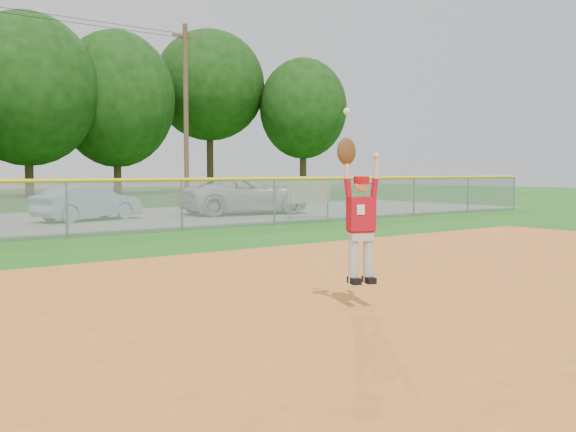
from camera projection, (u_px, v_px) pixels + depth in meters
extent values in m
plane|color=#1D5713|center=(313.00, 299.00, 8.72)|extent=(120.00, 120.00, 0.00)
cube|color=#BD6322|center=(506.00, 345.00, 6.34)|extent=(24.00, 16.00, 0.04)
cube|color=gray|center=(7.00, 223.00, 21.40)|extent=(44.00, 10.00, 0.03)
imported|color=#80A8C0|center=(88.00, 203.00, 22.31)|extent=(3.99, 2.26, 1.24)
imported|color=silver|center=(246.00, 196.00, 25.71)|extent=(5.55, 3.17, 1.46)
cylinder|color=gray|center=(290.00, 204.00, 22.97)|extent=(0.06, 0.06, 1.17)
cylinder|color=gray|center=(328.00, 203.00, 23.65)|extent=(0.06, 0.06, 1.17)
cube|color=beige|center=(309.00, 190.00, 23.27)|extent=(1.73, 0.39, 0.97)
cube|color=gray|center=(67.00, 210.00, 16.59)|extent=(40.00, 0.03, 1.50)
cylinder|color=yellow|center=(66.00, 181.00, 16.54)|extent=(40.00, 0.10, 0.10)
cylinder|color=gray|center=(67.00, 210.00, 16.59)|extent=(0.06, 0.06, 1.50)
cylinder|color=gray|center=(182.00, 205.00, 18.61)|extent=(0.06, 0.06, 1.50)
cylinder|color=gray|center=(274.00, 202.00, 20.63)|extent=(0.06, 0.06, 1.50)
cylinder|color=gray|center=(350.00, 199.00, 22.65)|extent=(0.06, 0.06, 1.50)
cylinder|color=gray|center=(414.00, 197.00, 24.67)|extent=(0.06, 0.06, 1.50)
cylinder|color=gray|center=(468.00, 195.00, 26.69)|extent=(0.06, 0.06, 1.50)
cylinder|color=gray|center=(514.00, 193.00, 28.71)|extent=(0.06, 0.06, 1.50)
cylinder|color=#4C3823|center=(186.00, 116.00, 31.90)|extent=(0.24, 0.24, 9.00)
cube|color=#4C3823|center=(185.00, 36.00, 31.63)|extent=(1.40, 0.10, 0.10)
cylinder|color=#422D1C|center=(29.00, 161.00, 43.13)|extent=(0.56, 0.56, 4.89)
ellipsoid|color=#193F0F|center=(27.00, 89.00, 42.79)|extent=(9.41, 9.41, 10.28)
cylinder|color=#422D1C|center=(117.00, 162.00, 47.61)|extent=(0.56, 0.56, 4.78)
ellipsoid|color=#193F0F|center=(116.00, 99.00, 47.28)|extent=(8.62, 8.62, 10.06)
cylinder|color=#422D1C|center=(210.00, 156.00, 53.45)|extent=(0.56, 0.56, 5.99)
ellipsoid|color=#193F0F|center=(209.00, 85.00, 53.04)|extent=(9.18, 9.18, 9.14)
cylinder|color=#422D1C|center=(303.00, 164.00, 53.39)|extent=(0.56, 0.56, 4.69)
ellipsoid|color=#193F0F|center=(303.00, 108.00, 53.07)|extent=(7.23, 7.23, 8.32)
cylinder|color=silver|center=(353.00, 261.00, 8.00)|extent=(0.16, 0.16, 0.56)
cylinder|color=silver|center=(368.00, 260.00, 8.05)|extent=(0.16, 0.16, 0.56)
cube|color=black|center=(354.00, 281.00, 7.98)|extent=(0.18, 0.25, 0.08)
cube|color=black|center=(369.00, 280.00, 8.04)|extent=(0.18, 0.25, 0.08)
cube|color=silver|center=(361.00, 236.00, 8.00)|extent=(0.33, 0.25, 0.11)
cube|color=maroon|center=(361.00, 231.00, 8.00)|extent=(0.34, 0.26, 0.04)
cube|color=#AD0C1B|center=(361.00, 214.00, 7.98)|extent=(0.38, 0.28, 0.42)
cube|color=white|center=(361.00, 210.00, 7.88)|extent=(0.10, 0.04, 0.12)
sphere|color=beige|center=(361.00, 184.00, 7.96)|extent=(0.24, 0.24, 0.19)
cylinder|color=#B70B0E|center=(361.00, 180.00, 7.95)|extent=(0.25, 0.25, 0.09)
cube|color=#B70B0E|center=(365.00, 183.00, 7.86)|extent=(0.17, 0.16, 0.02)
cylinder|color=#AD0C1B|center=(348.00, 188.00, 7.91)|extent=(0.13, 0.11, 0.23)
cylinder|color=beige|center=(346.00, 169.00, 7.89)|extent=(0.10, 0.09, 0.25)
ellipsoid|color=#4C2D14|center=(346.00, 151.00, 7.87)|extent=(0.32, 0.22, 0.33)
sphere|color=white|center=(347.00, 111.00, 7.84)|extent=(0.11, 0.11, 0.08)
cylinder|color=#AD0C1B|center=(374.00, 188.00, 8.01)|extent=(0.13, 0.11, 0.23)
cylinder|color=beige|center=(376.00, 169.00, 8.00)|extent=(0.10, 0.09, 0.25)
sphere|color=beige|center=(376.00, 156.00, 7.99)|extent=(0.11, 0.11, 0.09)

